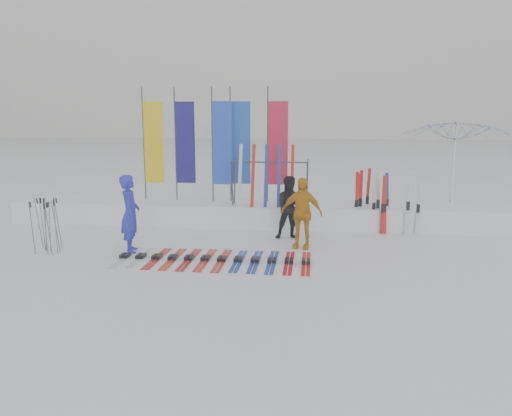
# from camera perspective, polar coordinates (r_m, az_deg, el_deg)

# --- Properties ---
(ground) EXTENTS (120.00, 120.00, 0.00)m
(ground) POSITION_cam_1_polar(r_m,az_deg,el_deg) (9.69, -2.28, -7.50)
(ground) COLOR white
(ground) RESTS_ON ground
(snow_bank) EXTENTS (14.00, 1.60, 0.60)m
(snow_bank) POSITION_cam_1_polar(r_m,az_deg,el_deg) (14.04, 0.59, -0.60)
(snow_bank) COLOR white
(snow_bank) RESTS_ON ground
(person_blue) EXTENTS (0.58, 0.73, 1.73)m
(person_blue) POSITION_cam_1_polar(r_m,az_deg,el_deg) (11.35, -14.19, -0.64)
(person_blue) COLOR #2128C2
(person_blue) RESTS_ON ground
(person_black) EXTENTS (0.85, 0.71, 1.56)m
(person_black) POSITION_cam_1_polar(r_m,az_deg,el_deg) (12.25, 3.98, 0.03)
(person_black) COLOR black
(person_black) RESTS_ON ground
(person_yellow) EXTENTS (1.02, 0.58, 1.63)m
(person_yellow) POSITION_cam_1_polar(r_m,az_deg,el_deg) (11.42, 5.22, -0.57)
(person_yellow) COLOR orange
(person_yellow) RESTS_ON ground
(tent_canopy) EXTENTS (4.07, 4.11, 2.98)m
(tent_canopy) POSITION_cam_1_polar(r_m,az_deg,el_deg) (16.09, 21.79, 4.34)
(tent_canopy) COLOR white
(tent_canopy) RESTS_ON ground
(ski_row) EXTENTS (4.03, 1.70, 0.07)m
(ski_row) POSITION_cam_1_polar(r_m,az_deg,el_deg) (10.56, -4.79, -5.83)
(ski_row) COLOR silver
(ski_row) RESTS_ON ground
(pole_cluster) EXTENTS (0.63, 0.70, 1.23)m
(pole_cluster) POSITION_cam_1_polar(r_m,az_deg,el_deg) (11.98, -22.76, -1.88)
(pole_cluster) COLOR #595B60
(pole_cluster) RESTS_ON ground
(feather_flags) EXTENTS (4.14, 0.21, 3.20)m
(feather_flags) POSITION_cam_1_polar(r_m,az_deg,el_deg) (14.19, -4.77, 7.39)
(feather_flags) COLOR #383A3F
(feather_flags) RESTS_ON ground
(ski_rack) EXTENTS (2.04, 0.80, 1.23)m
(ski_rack) POSITION_cam_1_polar(r_m,az_deg,el_deg) (13.46, 1.62, 3.58)
(ski_rack) COLOR #383A3F
(ski_rack) RESTS_ON ground
(upright_skis) EXTENTS (1.60, 1.08, 1.67)m
(upright_skis) POSITION_cam_1_polar(r_m,az_deg,el_deg) (13.50, 13.90, 0.69)
(upright_skis) COLOR silver
(upright_skis) RESTS_ON ground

